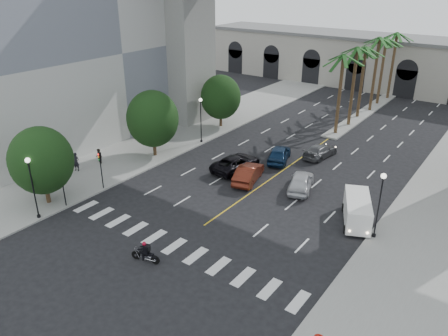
# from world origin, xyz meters

# --- Properties ---
(ground) EXTENTS (140.00, 140.00, 0.00)m
(ground) POSITION_xyz_m (0.00, 0.00, 0.00)
(ground) COLOR black
(ground) RESTS_ON ground
(sidewalk_left) EXTENTS (8.00, 100.00, 0.15)m
(sidewalk_left) POSITION_xyz_m (-15.00, 15.00, 0.07)
(sidewalk_left) COLOR gray
(sidewalk_left) RESTS_ON ground
(sidewalk_right) EXTENTS (8.00, 100.00, 0.15)m
(sidewalk_right) POSITION_xyz_m (15.00, 15.00, 0.07)
(sidewalk_right) COLOR gray
(sidewalk_right) RESTS_ON ground
(median) EXTENTS (2.00, 24.00, 0.20)m
(median) POSITION_xyz_m (0.00, 38.00, 0.10)
(median) COLOR gray
(median) RESTS_ON ground
(building_left) EXTENTS (16.50, 32.50, 20.60)m
(building_left) POSITION_xyz_m (-27.00, 12.00, 10.31)
(building_left) COLOR beige
(building_left) RESTS_ON ground
(pier_building) EXTENTS (71.00, 10.50, 8.50)m
(pier_building) POSITION_xyz_m (0.00, 55.00, 4.27)
(pier_building) COLOR #B0AE9E
(pier_building) RESTS_ON ground
(palm_a) EXTENTS (3.20, 3.20, 10.30)m
(palm_a) POSITION_xyz_m (0.00, 28.00, 9.10)
(palm_a) COLOR #47331E
(palm_a) RESTS_ON ground
(palm_b) EXTENTS (3.20, 3.20, 10.60)m
(palm_b) POSITION_xyz_m (0.10, 32.00, 9.37)
(palm_b) COLOR #47331E
(palm_b) RESTS_ON ground
(palm_c) EXTENTS (3.20, 3.20, 10.10)m
(palm_c) POSITION_xyz_m (-0.20, 36.00, 8.91)
(palm_c) COLOR #47331E
(palm_c) RESTS_ON ground
(palm_d) EXTENTS (3.20, 3.20, 10.90)m
(palm_d) POSITION_xyz_m (0.15, 40.00, 9.65)
(palm_d) COLOR #47331E
(palm_d) RESTS_ON ground
(palm_e) EXTENTS (3.20, 3.20, 10.40)m
(palm_e) POSITION_xyz_m (-0.10, 44.00, 9.19)
(palm_e) COLOR #47331E
(palm_e) RESTS_ON ground
(palm_f) EXTENTS (3.20, 3.20, 10.70)m
(palm_f) POSITION_xyz_m (0.20, 48.00, 9.46)
(palm_f) COLOR #47331E
(palm_f) RESTS_ON ground
(street_tree_near) EXTENTS (5.20, 5.20, 6.89)m
(street_tree_near) POSITION_xyz_m (-13.00, -3.00, 4.02)
(street_tree_near) COLOR #382616
(street_tree_near) RESTS_ON ground
(street_tree_mid) EXTENTS (5.44, 5.44, 7.21)m
(street_tree_mid) POSITION_xyz_m (-13.00, 10.00, 4.21)
(street_tree_mid) COLOR #382616
(street_tree_mid) RESTS_ON ground
(street_tree_far) EXTENTS (5.04, 5.04, 6.68)m
(street_tree_far) POSITION_xyz_m (-13.00, 22.00, 3.90)
(street_tree_far) COLOR #382616
(street_tree_far) RESTS_ON ground
(lamp_post_left_near) EXTENTS (0.40, 0.40, 5.35)m
(lamp_post_left_near) POSITION_xyz_m (-11.40, -5.00, 3.22)
(lamp_post_left_near) COLOR black
(lamp_post_left_near) RESTS_ON ground
(lamp_post_left_far) EXTENTS (0.40, 0.40, 5.35)m
(lamp_post_left_far) POSITION_xyz_m (-11.40, 16.00, 3.22)
(lamp_post_left_far) COLOR black
(lamp_post_left_far) RESTS_ON ground
(lamp_post_right) EXTENTS (0.40, 0.40, 5.35)m
(lamp_post_right) POSITION_xyz_m (11.40, 8.00, 3.22)
(lamp_post_right) COLOR black
(lamp_post_right) RESTS_ON ground
(traffic_signal_near) EXTENTS (0.25, 0.18, 3.65)m
(traffic_signal_near) POSITION_xyz_m (-11.30, -2.50, 2.51)
(traffic_signal_near) COLOR black
(traffic_signal_near) RESTS_ON ground
(traffic_signal_far) EXTENTS (0.25, 0.18, 3.65)m
(traffic_signal_far) POSITION_xyz_m (-11.30, 1.50, 2.51)
(traffic_signal_far) COLOR black
(traffic_signal_far) RESTS_ON ground
(motorcycle_rider) EXTENTS (2.14, 0.73, 1.57)m
(motorcycle_rider) POSITION_xyz_m (-0.31, -3.98, 0.71)
(motorcycle_rider) COLOR black
(motorcycle_rider) RESTS_ON ground
(car_a) EXTENTS (3.31, 5.18, 1.64)m
(car_a) POSITION_xyz_m (3.33, 12.00, 0.82)
(car_a) COLOR silver
(car_a) RESTS_ON ground
(car_b) EXTENTS (2.98, 5.26, 1.64)m
(car_b) POSITION_xyz_m (-1.50, 10.69, 0.82)
(car_b) COLOR #571D11
(car_b) RESTS_ON ground
(car_c) EXTENTS (3.18, 5.91, 1.58)m
(car_c) POSITION_xyz_m (-3.86, 12.09, 0.79)
(car_c) COLOR black
(car_c) RESTS_ON ground
(car_d) EXTENTS (2.51, 4.94, 1.38)m
(car_d) POSITION_xyz_m (1.50, 20.19, 0.69)
(car_d) COLOR #57585C
(car_d) RESTS_ON ground
(car_e) EXTENTS (3.44, 5.23, 1.66)m
(car_e) POSITION_xyz_m (-1.50, 16.62, 0.83)
(car_e) COLOR #0E2544
(car_e) RESTS_ON ground
(cargo_van) EXTENTS (3.67, 5.27, 2.11)m
(cargo_van) POSITION_xyz_m (9.52, 9.34, 1.18)
(cargo_van) COLOR white
(cargo_van) RESTS_ON ground
(pedestrian_a) EXTENTS (0.80, 0.67, 1.87)m
(pedestrian_a) POSITION_xyz_m (-16.43, 2.52, 1.09)
(pedestrian_a) COLOR black
(pedestrian_a) RESTS_ON sidewalk_left
(pedestrian_b) EXTENTS (0.97, 0.93, 1.57)m
(pedestrian_b) POSITION_xyz_m (-16.05, 5.02, 0.94)
(pedestrian_b) COLOR black
(pedestrian_b) RESTS_ON sidewalk_left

